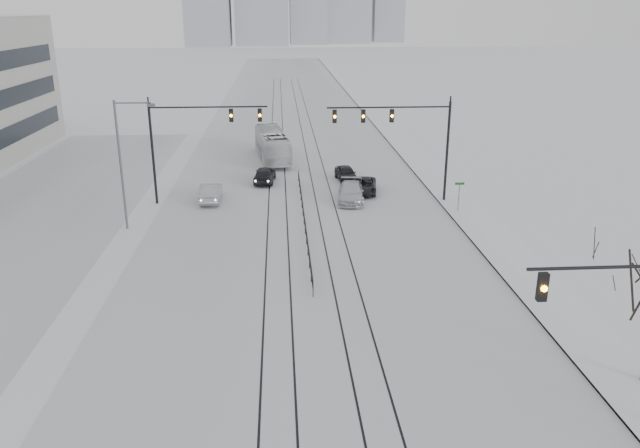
# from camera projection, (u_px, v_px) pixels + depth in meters

# --- Properties ---
(road) EXTENTS (22.00, 260.00, 0.02)m
(road) POSITION_uv_depth(u_px,v_px,m) (293.00, 141.00, 73.12)
(road) COLOR silver
(road) RESTS_ON ground
(sidewalk_east) EXTENTS (5.00, 260.00, 0.16)m
(sidewalk_east) POSITION_uv_depth(u_px,v_px,m) (407.00, 139.00, 73.93)
(sidewalk_east) COLOR white
(sidewalk_east) RESTS_ON ground
(curb) EXTENTS (0.10, 260.00, 0.12)m
(curb) POSITION_uv_depth(u_px,v_px,m) (387.00, 140.00, 73.79)
(curb) COLOR gray
(curb) RESTS_ON ground
(parking_strip) EXTENTS (14.00, 60.00, 0.03)m
(parking_strip) POSITION_uv_depth(u_px,v_px,m) (44.00, 209.00, 48.31)
(parking_strip) COLOR silver
(parking_strip) RESTS_ON ground
(tram_rails) EXTENTS (5.30, 180.00, 0.01)m
(tram_rails) POSITION_uv_depth(u_px,v_px,m) (299.00, 187.00, 54.25)
(tram_rails) COLOR black
(tram_rails) RESTS_ON ground
(traffic_mast_ne) EXTENTS (9.60, 0.37, 8.00)m
(traffic_mast_ne) POSITION_uv_depth(u_px,v_px,m) (406.00, 131.00, 48.16)
(traffic_mast_ne) COLOR black
(traffic_mast_ne) RESTS_ON ground
(traffic_mast_nw) EXTENTS (9.10, 0.37, 8.00)m
(traffic_mast_nw) POSITION_uv_depth(u_px,v_px,m) (190.00, 134.00, 48.14)
(traffic_mast_nw) COLOR black
(traffic_mast_nw) RESTS_ON ground
(street_light_west) EXTENTS (2.73, 0.25, 9.00)m
(street_light_west) POSITION_uv_depth(u_px,v_px,m) (124.00, 156.00, 42.38)
(street_light_west) COLOR #595B60
(street_light_west) RESTS_ON ground
(median_fence) EXTENTS (0.06, 24.00, 1.00)m
(median_fence) POSITION_uv_depth(u_px,v_px,m) (304.00, 218.00, 44.66)
(median_fence) COLOR black
(median_fence) RESTS_ON ground
(street_sign) EXTENTS (0.70, 0.06, 2.40)m
(street_sign) POSITION_uv_depth(u_px,v_px,m) (459.00, 193.00, 46.92)
(street_sign) COLOR #595B60
(street_sign) RESTS_ON ground
(sedan_sb_inner) EXTENTS (2.13, 4.41, 1.45)m
(sedan_sb_inner) POSITION_uv_depth(u_px,v_px,m) (265.00, 175.00, 55.47)
(sedan_sb_inner) COLOR black
(sedan_sb_inner) RESTS_ON ground
(sedan_sb_outer) EXTENTS (1.59, 4.44, 1.46)m
(sedan_sb_outer) POSITION_uv_depth(u_px,v_px,m) (211.00, 193.00, 50.07)
(sedan_sb_outer) COLOR #9C9FA3
(sedan_sb_outer) RESTS_ON ground
(sedan_nb_front) EXTENTS (2.64, 4.63, 1.22)m
(sedan_nb_front) POSITION_uv_depth(u_px,v_px,m) (364.00, 186.00, 52.43)
(sedan_nb_front) COLOR black
(sedan_nb_front) RESTS_ON ground
(sedan_nb_right) EXTENTS (2.59, 5.20, 1.45)m
(sedan_nb_right) POSITION_uv_depth(u_px,v_px,m) (351.00, 192.00, 50.11)
(sedan_nb_right) COLOR silver
(sedan_nb_right) RESTS_ON ground
(sedan_nb_far) EXTENTS (2.07, 4.07, 1.33)m
(sedan_nb_far) POSITION_uv_depth(u_px,v_px,m) (346.00, 174.00, 56.08)
(sedan_nb_far) COLOR black
(sedan_nb_far) RESTS_ON ground
(box_truck) EXTENTS (3.90, 11.08, 3.02)m
(box_truck) POSITION_uv_depth(u_px,v_px,m) (272.00, 145.00, 63.77)
(box_truck) COLOR silver
(box_truck) RESTS_ON ground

